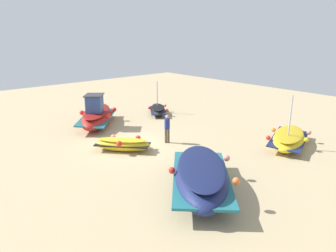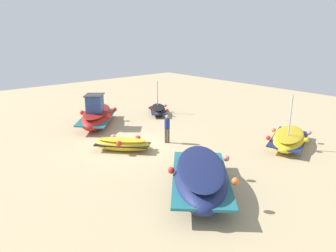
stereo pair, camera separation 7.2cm
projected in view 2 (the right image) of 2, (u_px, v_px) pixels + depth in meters
ground_plane at (129, 146)px, 18.76m from camera, size 48.64×48.64×0.00m
fishing_boat_0 at (123, 144)px, 17.91m from camera, size 3.09×2.87×0.82m
fishing_boat_1 at (97, 116)px, 22.59m from camera, size 5.33×4.98×2.39m
fishing_boat_2 at (158, 110)px, 25.76m from camera, size 3.22×2.77×2.64m
fishing_boat_3 at (200, 177)px, 13.22m from camera, size 5.48×5.39×1.30m
fishing_boat_4 at (289, 139)px, 18.58m from camera, size 3.15×4.67×3.19m
person_walking at (167, 127)px, 19.00m from camera, size 0.32×0.32×1.73m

